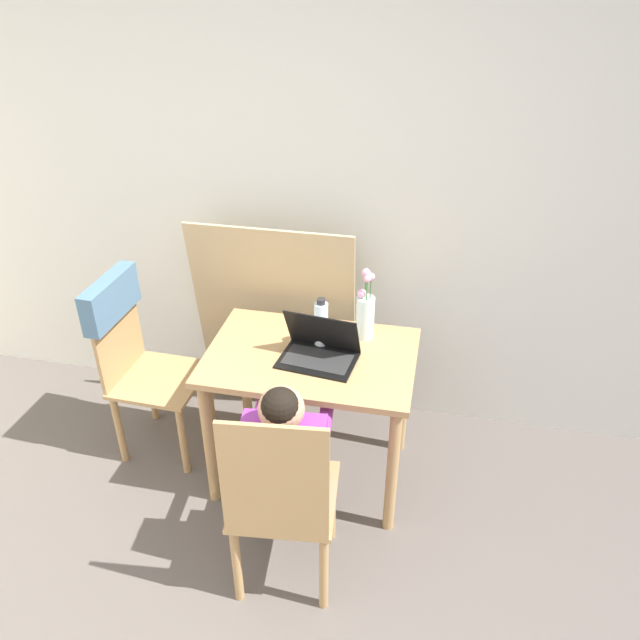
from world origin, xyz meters
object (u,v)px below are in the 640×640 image
(chair_spare, at_px, (131,340))
(water_bottle, at_px, (321,324))
(laptop, at_px, (320,348))
(flower_vase, at_px, (365,313))
(person_seated, at_px, (286,453))
(chair_occupied, at_px, (281,501))

(chair_spare, xyz_separation_m, water_bottle, (0.93, 0.03, 0.19))
(laptop, height_order, flower_vase, flower_vase)
(person_seated, bearing_deg, flower_vase, -111.58)
(flower_vase, xyz_separation_m, water_bottle, (-0.18, -0.11, -0.01))
(person_seated, xyz_separation_m, water_bottle, (0.02, 0.58, 0.23))
(chair_occupied, xyz_separation_m, chair_spare, (-0.92, 0.68, 0.16))
(chair_spare, relative_size, laptop, 2.70)
(chair_occupied, height_order, chair_spare, chair_spare)
(laptop, bearing_deg, flower_vase, 59.07)
(flower_vase, bearing_deg, water_bottle, -148.12)
(chair_occupied, bearing_deg, chair_spare, -42.42)
(chair_occupied, bearing_deg, laptop, -97.50)
(chair_occupied, xyz_separation_m, flower_vase, (0.18, 0.83, 0.36))
(water_bottle, bearing_deg, chair_spare, -178.12)
(chair_occupied, height_order, person_seated, person_seated)
(water_bottle, bearing_deg, laptop, -81.61)
(chair_occupied, relative_size, water_bottle, 3.95)
(laptop, height_order, water_bottle, water_bottle)
(laptop, xyz_separation_m, water_bottle, (-0.01, 0.10, 0.06))
(flower_vase, relative_size, water_bottle, 1.42)
(laptop, bearing_deg, water_bottle, 105.14)
(chair_spare, xyz_separation_m, flower_vase, (1.10, 0.14, 0.20))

